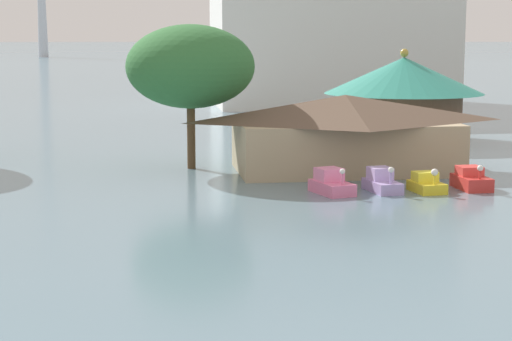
{
  "coord_description": "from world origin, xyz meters",
  "views": [
    {
      "loc": [
        -4.08,
        -14.44,
        8.88
      ],
      "look_at": [
        0.65,
        20.72,
        3.33
      ],
      "focal_mm": 61.37,
      "sensor_mm": 36.0,
      "label": 1
    }
  ],
  "objects_px": {
    "pedal_boat_pink": "(331,184)",
    "green_roof_pavilion": "(403,93)",
    "shoreline_tree_mid": "(190,67)",
    "pedal_boat_red": "(471,180)",
    "pedal_boat_lavender": "(382,182)",
    "background_building_block": "(330,15)",
    "pedal_boat_yellow": "(427,184)",
    "boathouse": "(345,131)"
  },
  "relations": [
    {
      "from": "pedal_boat_yellow",
      "to": "background_building_block",
      "type": "height_order",
      "value": "background_building_block"
    },
    {
      "from": "pedal_boat_pink",
      "to": "green_roof_pavilion",
      "type": "height_order",
      "value": "green_roof_pavilion"
    },
    {
      "from": "boathouse",
      "to": "green_roof_pavilion",
      "type": "relative_size",
      "value": 1.14
    },
    {
      "from": "pedal_boat_yellow",
      "to": "background_building_block",
      "type": "xyz_separation_m",
      "value": [
        7.87,
        61.54,
        10.79
      ]
    },
    {
      "from": "pedal_boat_red",
      "to": "green_roof_pavilion",
      "type": "height_order",
      "value": "green_roof_pavilion"
    },
    {
      "from": "pedal_boat_red",
      "to": "green_roof_pavilion",
      "type": "bearing_deg",
      "value": 170.79
    },
    {
      "from": "boathouse",
      "to": "green_roof_pavilion",
      "type": "bearing_deg",
      "value": 60.51
    },
    {
      "from": "pedal_boat_red",
      "to": "shoreline_tree_mid",
      "type": "distance_m",
      "value": 19.54
    },
    {
      "from": "shoreline_tree_mid",
      "to": "background_building_block",
      "type": "bearing_deg",
      "value": 68.0
    },
    {
      "from": "pedal_boat_lavender",
      "to": "background_building_block",
      "type": "xyz_separation_m",
      "value": [
        10.35,
        61.01,
        10.72
      ]
    },
    {
      "from": "pedal_boat_pink",
      "to": "pedal_boat_red",
      "type": "relative_size",
      "value": 1.13
    },
    {
      "from": "pedal_boat_pink",
      "to": "shoreline_tree_mid",
      "type": "distance_m",
      "value": 14.08
    },
    {
      "from": "pedal_boat_pink",
      "to": "shoreline_tree_mid",
      "type": "relative_size",
      "value": 0.34
    },
    {
      "from": "background_building_block",
      "to": "shoreline_tree_mid",
      "type": "bearing_deg",
      "value": -112.0
    },
    {
      "from": "green_roof_pavilion",
      "to": "background_building_block",
      "type": "bearing_deg",
      "value": 86.78
    },
    {
      "from": "pedal_boat_lavender",
      "to": "green_roof_pavilion",
      "type": "relative_size",
      "value": 0.23
    },
    {
      "from": "pedal_boat_lavender",
      "to": "pedal_boat_red",
      "type": "relative_size",
      "value": 1.05
    },
    {
      "from": "pedal_boat_yellow",
      "to": "shoreline_tree_mid",
      "type": "xyz_separation_m",
      "value": [
        -12.7,
        10.62,
        6.3
      ]
    },
    {
      "from": "pedal_boat_pink",
      "to": "background_building_block",
      "type": "xyz_separation_m",
      "value": [
        13.34,
        61.28,
        10.7
      ]
    },
    {
      "from": "pedal_boat_lavender",
      "to": "green_roof_pavilion",
      "type": "bearing_deg",
      "value": 152.07
    },
    {
      "from": "shoreline_tree_mid",
      "to": "background_building_block",
      "type": "height_order",
      "value": "background_building_block"
    },
    {
      "from": "pedal_boat_pink",
      "to": "pedal_boat_yellow",
      "type": "height_order",
      "value": "pedal_boat_pink"
    },
    {
      "from": "pedal_boat_pink",
      "to": "background_building_block",
      "type": "relative_size",
      "value": 0.11
    },
    {
      "from": "background_building_block",
      "to": "green_roof_pavilion",
      "type": "bearing_deg",
      "value": -93.22
    },
    {
      "from": "shoreline_tree_mid",
      "to": "pedal_boat_yellow",
      "type": "bearing_deg",
      "value": -39.91
    },
    {
      "from": "pedal_boat_yellow",
      "to": "boathouse",
      "type": "relative_size",
      "value": 0.16
    },
    {
      "from": "boathouse",
      "to": "shoreline_tree_mid",
      "type": "xyz_separation_m",
      "value": [
        -9.86,
        2.48,
        4.14
      ]
    },
    {
      "from": "pedal_boat_red",
      "to": "pedal_boat_lavender",
      "type": "bearing_deg",
      "value": -91.33
    },
    {
      "from": "pedal_boat_yellow",
      "to": "pedal_boat_red",
      "type": "relative_size",
      "value": 0.86
    },
    {
      "from": "shoreline_tree_mid",
      "to": "background_building_block",
      "type": "relative_size",
      "value": 0.32
    },
    {
      "from": "green_roof_pavilion",
      "to": "pedal_boat_lavender",
      "type": "bearing_deg",
      "value": -109.82
    },
    {
      "from": "pedal_boat_pink",
      "to": "pedal_boat_lavender",
      "type": "bearing_deg",
      "value": 78.93
    },
    {
      "from": "shoreline_tree_mid",
      "to": "background_building_block",
      "type": "xyz_separation_m",
      "value": [
        20.57,
        50.92,
        4.49
      ]
    },
    {
      "from": "pedal_boat_lavender",
      "to": "background_building_block",
      "type": "distance_m",
      "value": 62.81
    },
    {
      "from": "pedal_boat_yellow",
      "to": "boathouse",
      "type": "height_order",
      "value": "boathouse"
    },
    {
      "from": "pedal_boat_red",
      "to": "background_building_block",
      "type": "distance_m",
      "value": 62.08
    },
    {
      "from": "green_roof_pavilion",
      "to": "shoreline_tree_mid",
      "type": "relative_size",
      "value": 1.39
    },
    {
      "from": "pedal_boat_pink",
      "to": "green_roof_pavilion",
      "type": "distance_m",
      "value": 25.82
    },
    {
      "from": "pedal_boat_pink",
      "to": "pedal_boat_red",
      "type": "distance_m",
      "value": 8.35
    },
    {
      "from": "pedal_boat_red",
      "to": "pedal_boat_pink",
      "type": "bearing_deg",
      "value": -89.75
    },
    {
      "from": "pedal_boat_lavender",
      "to": "pedal_boat_yellow",
      "type": "height_order",
      "value": "pedal_boat_lavender"
    },
    {
      "from": "pedal_boat_pink",
      "to": "shoreline_tree_mid",
      "type": "bearing_deg",
      "value": -161.28
    }
  ]
}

